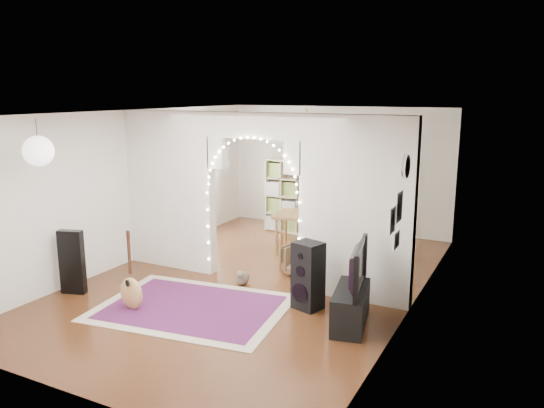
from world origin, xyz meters
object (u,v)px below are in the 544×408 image
at_px(bookcase, 300,197).
at_px(dining_chair_left, 306,261).
at_px(media_console, 351,307).
at_px(dining_chair_right, 299,259).
at_px(floor_speaker, 308,276).
at_px(acoustic_guitar, 131,281).
at_px(dining_table, 308,218).

xyz_separation_m(bookcase, dining_chair_left, (1.21, -2.46, -0.53)).
relative_size(media_console, dining_chair_right, 1.96).
distance_m(floor_speaker, media_console, 0.80).
height_order(acoustic_guitar, dining_chair_right, acoustic_guitar).
bearing_deg(acoustic_guitar, floor_speaker, 49.21).
distance_m(bookcase, dining_table, 1.47).
bearing_deg(dining_table, floor_speaker, -76.25).
xyz_separation_m(floor_speaker, bookcase, (-1.77, 3.69, 0.31)).
bearing_deg(bookcase, media_console, -48.82).
xyz_separation_m(media_console, dining_table, (-1.77, 2.68, 0.43)).
xyz_separation_m(floor_speaker, media_console, (0.72, -0.26, -0.23)).
relative_size(bookcase, dining_chair_left, 2.81).
distance_m(bookcase, dining_chair_left, 2.79).
relative_size(floor_speaker, bookcase, 0.61).
relative_size(acoustic_guitar, dining_table, 0.74).
xyz_separation_m(acoustic_guitar, floor_speaker, (2.19, 1.16, 0.06)).
bearing_deg(acoustic_guitar, dining_table, 93.56).
relative_size(bookcase, dining_table, 1.20).
xyz_separation_m(acoustic_guitar, bookcase, (0.42, 4.85, 0.37)).
relative_size(acoustic_guitar, floor_speaker, 1.00).
bearing_deg(media_console, acoustic_guitar, -174.23).
xyz_separation_m(bookcase, dining_chair_right, (1.03, -2.33, -0.56)).
relative_size(floor_speaker, dining_chair_left, 1.72).
xyz_separation_m(acoustic_guitar, dining_table, (1.15, 3.58, 0.26)).
distance_m(acoustic_guitar, bookcase, 4.88).
xyz_separation_m(bookcase, dining_table, (0.73, -1.27, -0.11)).
distance_m(dining_table, dining_chair_left, 1.35).
relative_size(media_console, dining_table, 0.76).
bearing_deg(dining_chair_left, acoustic_guitar, -118.32).
bearing_deg(dining_table, dining_chair_right, -83.62).
height_order(bookcase, dining_table, bookcase).
bearing_deg(dining_chair_left, media_console, -43.39).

